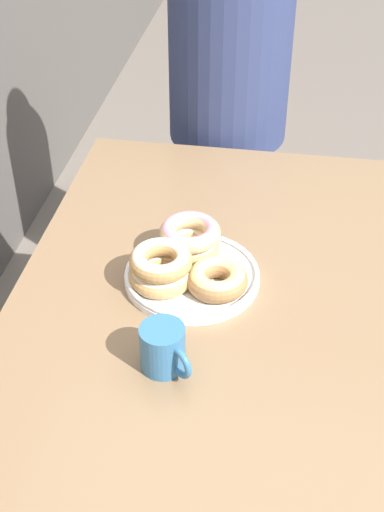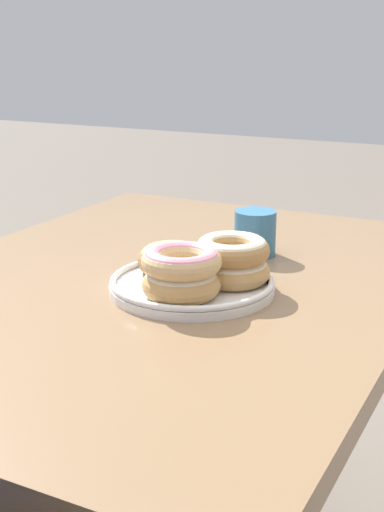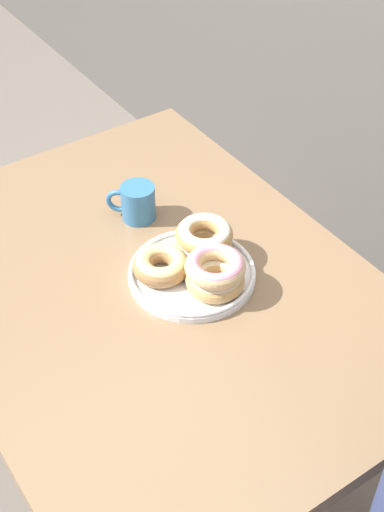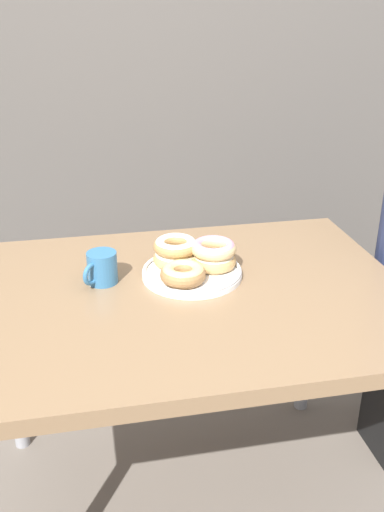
% 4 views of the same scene
% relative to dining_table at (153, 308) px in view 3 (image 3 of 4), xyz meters
% --- Properties ---
extents(ground_plane, '(14.00, 14.00, 0.00)m').
position_rel_dining_table_xyz_m(ground_plane, '(0.00, -0.19, -0.67)').
color(ground_plane, '#70665B').
extents(dining_table, '(1.15, 0.84, 0.74)m').
position_rel_dining_table_xyz_m(dining_table, '(0.00, 0.00, 0.00)').
color(dining_table, '#846647').
rests_on(dining_table, ground_plane).
extents(donut_plate, '(0.28, 0.28, 0.09)m').
position_rel_dining_table_xyz_m(donut_plate, '(0.04, 0.09, 0.12)').
color(donut_plate, white).
rests_on(donut_plate, dining_table).
extents(coffee_mug, '(0.09, 0.10, 0.09)m').
position_rel_dining_table_xyz_m(coffee_mug, '(-0.20, 0.09, 0.12)').
color(coffee_mug, teal).
rests_on(coffee_mug, dining_table).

